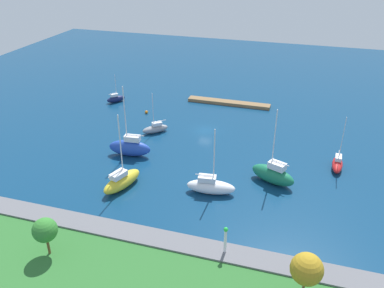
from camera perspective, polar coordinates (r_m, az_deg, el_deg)
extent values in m
plane|color=navy|center=(81.83, 1.90, 1.97)|extent=(160.00, 160.00, 0.00)
cube|color=olive|center=(95.05, 5.25, 5.88)|extent=(19.42, 2.26, 0.74)
cube|color=slate|center=(54.15, -7.99, -12.87)|extent=(60.71, 3.35, 1.06)
cube|color=#2D6B2D|center=(49.68, -11.48, -17.95)|extent=(60.45, 11.60, 0.83)
cylinder|color=silver|center=(49.80, 4.77, -13.68)|extent=(0.36, 0.36, 3.20)
sphere|color=green|center=(48.60, 4.85, -12.05)|extent=(0.56, 0.56, 0.56)
cylinder|color=brown|center=(52.90, -19.85, -13.36)|extent=(0.31, 0.31, 2.71)
sphere|color=#337F2D|center=(51.51, -20.25, -11.45)|extent=(3.00, 3.00, 3.00)
cylinder|color=brown|center=(46.24, 15.59, -19.18)|extent=(0.28, 0.28, 3.34)
sphere|color=#AD841E|center=(44.35, 16.04, -16.78)|extent=(3.44, 3.44, 3.44)
ellipsoid|color=red|center=(72.47, 20.01, -2.78)|extent=(1.97, 5.55, 1.56)
cube|color=silver|center=(72.33, 20.16, -1.85)|extent=(1.12, 2.02, 0.67)
cylinder|color=silver|center=(70.03, 20.64, 0.54)|extent=(0.13, 0.13, 8.13)
cylinder|color=silver|center=(72.63, 20.24, -1.30)|extent=(0.22, 2.60, 0.11)
ellipsoid|color=#141E4C|center=(97.54, -10.79, 6.32)|extent=(4.10, 4.44, 1.50)
cube|color=silver|center=(97.05, -11.04, 6.86)|extent=(1.76, 1.83, 0.63)
cylinder|color=silver|center=(96.48, -10.84, 8.19)|extent=(0.11, 0.11, 5.16)
cylinder|color=silver|center=(96.76, -11.28, 7.07)|extent=(1.34, 1.55, 0.09)
ellipsoid|color=white|center=(61.89, 2.71, -6.13)|extent=(7.74, 3.29, 2.15)
cube|color=silver|center=(61.15, 2.18, -4.93)|extent=(2.85, 1.77, 0.81)
cylinder|color=silver|center=(58.98, 3.18, -1.75)|extent=(0.18, 0.18, 8.80)
cylinder|color=silver|center=(60.91, 1.79, -4.45)|extent=(2.80, 0.45, 0.14)
ellipsoid|color=gray|center=(80.89, -5.28, 2.14)|extent=(5.17, 4.93, 1.53)
cube|color=silver|center=(80.55, -5.02, 2.90)|extent=(2.15, 2.10, 0.66)
cylinder|color=silver|center=(79.10, -5.59, 4.84)|extent=(0.13, 0.13, 6.85)
cylinder|color=silver|center=(80.55, -4.62, 3.29)|extent=(2.03, 1.86, 0.10)
ellipsoid|color=yellow|center=(63.96, -9.94, -5.27)|extent=(4.66, 8.01, 2.28)
cube|color=silver|center=(62.79, -10.44, -4.33)|extent=(2.24, 3.06, 0.81)
cylinder|color=silver|center=(61.09, -10.16, -0.22)|extent=(0.18, 0.18, 10.11)
cylinder|color=silver|center=(62.17, -10.84, -4.11)|extent=(1.09, 3.01, 0.15)
ellipsoid|color=#19724C|center=(65.41, 11.43, -4.35)|extent=(7.85, 5.27, 2.79)
cube|color=silver|center=(64.19, 12.05, -3.06)|extent=(3.07, 2.47, 1.09)
cylinder|color=silver|center=(62.50, 11.67, 0.68)|extent=(0.18, 0.18, 9.84)
cylinder|color=silver|center=(63.66, 12.51, -2.66)|extent=(2.76, 1.27, 0.14)
ellipsoid|color=#2347B2|center=(72.64, -8.87, -0.57)|extent=(7.87, 3.12, 3.00)
cube|color=silver|center=(71.53, -8.52, 0.81)|extent=(2.89, 1.68, 1.04)
cylinder|color=silver|center=(69.94, -9.55, 4.19)|extent=(0.18, 0.18, 10.11)
cylinder|color=silver|center=(71.04, -8.09, 1.25)|extent=(3.22, 0.49, 0.15)
sphere|color=orange|center=(90.13, -6.52, 4.56)|extent=(0.70, 0.70, 0.70)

